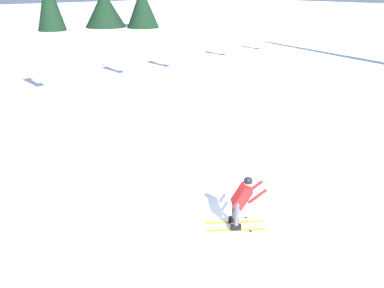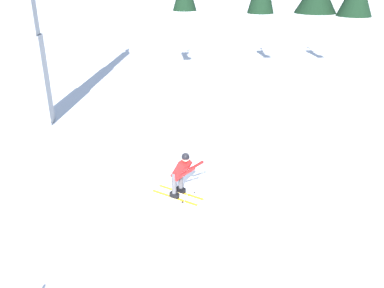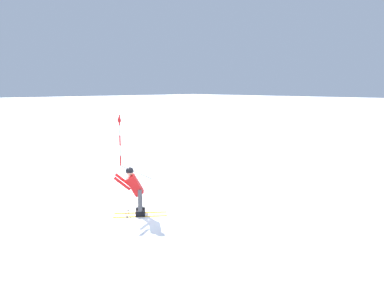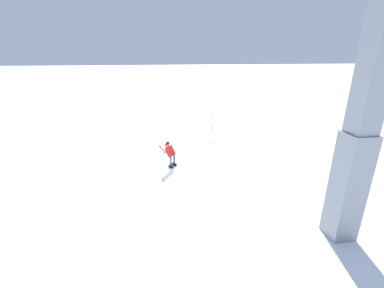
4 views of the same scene
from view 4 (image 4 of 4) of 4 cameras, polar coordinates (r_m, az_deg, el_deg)
ground_plane at (r=14.89m, az=-5.39°, el=-4.97°), size 260.00×260.00×0.00m
skier_carving_main at (r=14.61m, az=-4.89°, el=-1.85°), size 1.60×1.42×1.61m
lift_tower_near at (r=9.33m, az=34.37°, el=8.48°), size 0.87×2.41×11.94m
trail_marker_pole at (r=21.33m, az=4.62°, el=6.39°), size 0.07×0.28×2.49m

